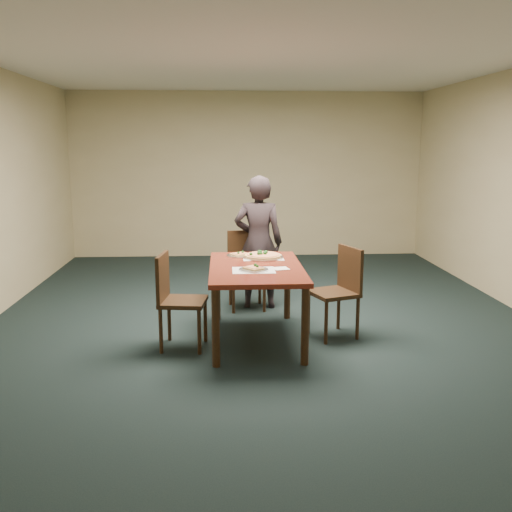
{
  "coord_description": "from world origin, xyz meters",
  "views": [
    {
      "loc": [
        -0.43,
        -5.85,
        1.91
      ],
      "look_at": [
        -0.11,
        -0.42,
        0.85
      ],
      "focal_mm": 40.0,
      "sensor_mm": 36.0,
      "label": 1
    }
  ],
  "objects": [
    {
      "name": "room_shell",
      "position": [
        0.0,
        0.0,
        1.74
      ],
      "size": [
        8.0,
        8.0,
        8.0
      ],
      "color": "tan",
      "rests_on": "ground"
    },
    {
      "name": "ground",
      "position": [
        0.0,
        0.0,
        0.0
      ],
      "size": [
        8.0,
        8.0,
        0.0
      ],
      "primitive_type": "plane",
      "color": "black",
      "rests_on": "ground"
    },
    {
      "name": "chair_right",
      "position": [
        0.74,
        -0.34,
        0.52
      ],
      "size": [
        0.54,
        0.54,
        0.91
      ],
      "rotation": [
        0.0,
        0.0,
        -1.22
      ],
      "color": "black",
      "rests_on": "ground"
    },
    {
      "name": "placemat_main",
      "position": [
        -0.02,
        -0.02,
        0.75
      ],
      "size": [
        0.42,
        0.32,
        0.0
      ],
      "primitive_type": "cube",
      "color": "white",
      "rests_on": "dining_table"
    },
    {
      "name": "slice_plate_near",
      "position": [
        -0.15,
        -0.61,
        0.76
      ],
      "size": [
        0.28,
        0.28,
        0.06
      ],
      "color": "silver",
      "rests_on": "dining_table"
    },
    {
      "name": "placemat_near",
      "position": [
        -0.15,
        -0.61,
        0.75
      ],
      "size": [
        0.4,
        0.3,
        0.0
      ],
      "primitive_type": "cube",
      "color": "white",
      "rests_on": "dining_table"
    },
    {
      "name": "chair_far",
      "position": [
        -0.16,
        0.76,
        0.52
      ],
      "size": [
        0.45,
        0.45,
        0.91
      ],
      "rotation": [
        0.0,
        0.0,
        0.08
      ],
      "color": "black",
      "rests_on": "ground"
    },
    {
      "name": "dining_table",
      "position": [
        -0.11,
        -0.42,
        0.66
      ],
      "size": [
        0.9,
        1.5,
        0.75
      ],
      "color": "#571911",
      "rests_on": "ground"
    },
    {
      "name": "napkin",
      "position": [
        0.12,
        -0.57,
        0.75
      ],
      "size": [
        0.17,
        0.17,
        0.01
      ],
      "primitive_type": "cube",
      "rotation": [
        0.0,
        0.0,
        0.22
      ],
      "color": "white",
      "rests_on": "dining_table"
    },
    {
      "name": "diner",
      "position": [
        -0.01,
        0.75,
        0.78
      ],
      "size": [
        0.61,
        0.43,
        1.57
      ],
      "primitive_type": "imported",
      "rotation": [
        0.0,
        0.0,
        3.04
      ],
      "color": "black",
      "rests_on": "ground"
    },
    {
      "name": "pizza_pan",
      "position": [
        -0.02,
        -0.02,
        0.77
      ],
      "size": [
        0.42,
        0.42,
        0.07
      ],
      "color": "silver",
      "rests_on": "dining_table"
    },
    {
      "name": "slice_plate_far",
      "position": [
        -0.26,
        0.11,
        0.76
      ],
      "size": [
        0.28,
        0.28,
        0.05
      ],
      "color": "silver",
      "rests_on": "dining_table"
    },
    {
      "name": "chair_left",
      "position": [
        -0.89,
        -0.59,
        0.52
      ],
      "size": [
        0.47,
        0.47,
        0.91
      ],
      "rotation": [
        0.0,
        0.0,
        1.44
      ],
      "color": "black",
      "rests_on": "ground"
    }
  ]
}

